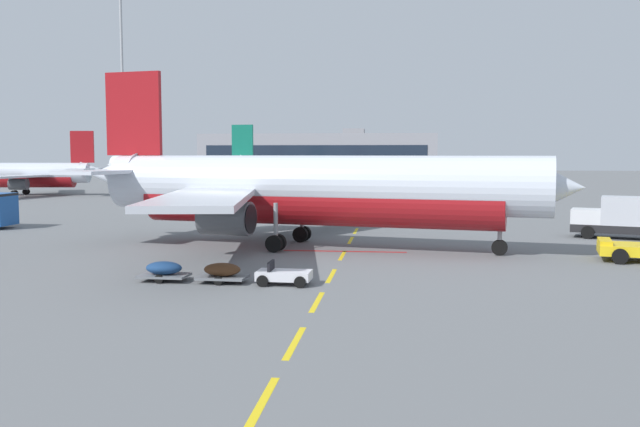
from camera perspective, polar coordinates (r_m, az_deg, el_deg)
name	(u,v)px	position (r m, az deg, el deg)	size (l,w,h in m)	color
ground	(611,226)	(64.46, 23.32, -0.98)	(400.00, 400.00, 0.00)	slate
apron_paint_markings	(358,227)	(58.91, 3.23, -1.10)	(8.00, 95.46, 0.01)	yellow
airliner_foreground	(309,189)	(45.54, -0.92, 2.08)	(34.68, 34.01, 12.20)	silver
airliner_mid_left	(12,175)	(112.75, -24.49, 3.00)	(27.79, 27.43, 9.74)	silver
airliner_far_center	(181,167)	(132.68, -11.59, 3.86)	(33.13, 32.46, 11.66)	silver
ground_power_truck	(625,217)	(55.14, 24.28, -0.25)	(7.40, 4.43, 3.14)	black
baggage_train	(223,272)	(33.63, -8.18, -4.92)	(8.65, 1.86, 1.14)	silver
apron_light_mast_near	(122,71)	(96.88, -16.32, 11.42)	(1.80, 1.80, 28.38)	slate
terminal_satellite	(320,155)	(194.68, -0.03, 4.95)	(65.53, 22.39, 13.38)	gray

